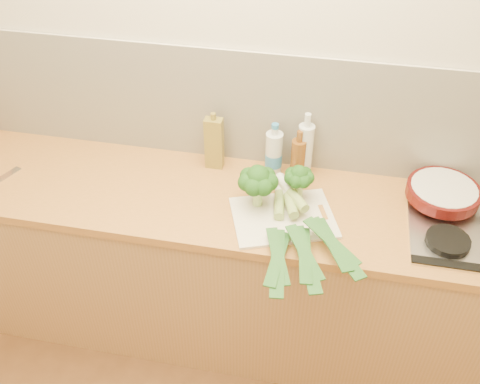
# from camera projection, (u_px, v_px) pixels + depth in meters

# --- Properties ---
(room_shell) EXTENTS (3.50, 3.50, 3.50)m
(room_shell) POSITION_uv_depth(u_px,v_px,m) (247.00, 109.00, 2.35)
(room_shell) COLOR beige
(room_shell) RESTS_ON ground
(counter) EXTENTS (3.20, 0.62, 0.90)m
(counter) POSITION_uv_depth(u_px,v_px,m) (235.00, 268.00, 2.59)
(counter) COLOR #A67945
(counter) RESTS_ON ground
(chopping_board) EXTENTS (0.49, 0.42, 0.01)m
(chopping_board) POSITION_uv_depth(u_px,v_px,m) (283.00, 218.00, 2.19)
(chopping_board) COLOR silver
(chopping_board) RESTS_ON counter
(broccoli_left) EXTENTS (0.16, 0.17, 0.19)m
(broccoli_left) POSITION_uv_depth(u_px,v_px,m) (258.00, 180.00, 2.16)
(broccoli_left) COLOR #A8CC77
(broccoli_left) RESTS_ON chopping_board
(broccoli_right) EXTENTS (0.12, 0.13, 0.17)m
(broccoli_right) POSITION_uv_depth(u_px,v_px,m) (299.00, 177.00, 2.20)
(broccoli_right) COLOR #A8CC77
(broccoli_right) RESTS_ON chopping_board
(leek_front) EXTENTS (0.14, 0.69, 0.04)m
(leek_front) POSITION_uv_depth(u_px,v_px,m) (279.00, 217.00, 2.15)
(leek_front) COLOR white
(leek_front) RESTS_ON chopping_board
(leek_mid) EXTENTS (0.24, 0.61, 0.04)m
(leek_mid) POSITION_uv_depth(u_px,v_px,m) (295.00, 219.00, 2.12)
(leek_mid) COLOR white
(leek_mid) RESTS_ON chopping_board
(leek_back) EXTENTS (0.39, 0.53, 0.04)m
(leek_back) POSITION_uv_depth(u_px,v_px,m) (308.00, 213.00, 2.12)
(leek_back) COLOR white
(leek_back) RESTS_ON chopping_board
(skillet) EXTENTS (0.44, 0.30, 0.05)m
(skillet) POSITION_uv_depth(u_px,v_px,m) (444.00, 192.00, 2.23)
(skillet) COLOR #4E0F0D
(skillet) RESTS_ON gas_hob
(oil_tin) EXTENTS (0.08, 0.05, 0.28)m
(oil_tin) POSITION_uv_depth(u_px,v_px,m) (214.00, 143.00, 2.39)
(oil_tin) COLOR olive
(oil_tin) RESTS_ON counter
(glass_bottle) EXTENTS (0.07, 0.07, 0.31)m
(glass_bottle) POSITION_uv_depth(u_px,v_px,m) (305.00, 149.00, 2.35)
(glass_bottle) COLOR silver
(glass_bottle) RESTS_ON counter
(amber_bottle) EXTENTS (0.06, 0.06, 0.24)m
(amber_bottle) POSITION_uv_depth(u_px,v_px,m) (298.00, 158.00, 2.35)
(amber_bottle) COLOR brown
(amber_bottle) RESTS_ON counter
(water_bottle) EXTENTS (0.08, 0.08, 0.24)m
(water_bottle) POSITION_uv_depth(u_px,v_px,m) (274.00, 154.00, 2.38)
(water_bottle) COLOR silver
(water_bottle) RESTS_ON counter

